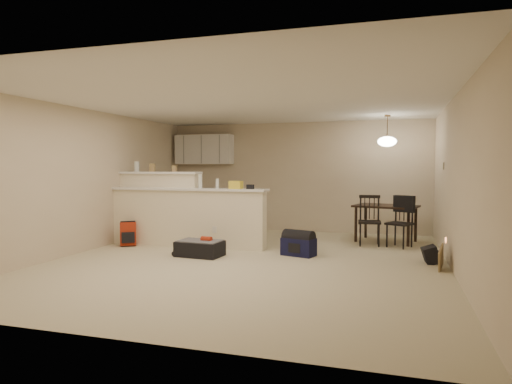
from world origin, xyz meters
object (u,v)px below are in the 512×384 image
at_px(navy_duffel, 299,247).
at_px(suitcase, 200,249).
at_px(black_daypack, 431,255).
at_px(red_backpack, 128,234).
at_px(dining_chair_near, 369,221).
at_px(dining_chair_far, 400,222).
at_px(pendant_lamp, 387,141).
at_px(dining_table, 386,210).

bearing_deg(navy_duffel, suitcase, -145.07).
height_order(navy_duffel, black_daypack, navy_duffel).
height_order(suitcase, red_backpack, red_backpack).
distance_m(dining_chair_near, suitcase, 3.27).
bearing_deg(dining_chair_far, pendant_lamp, 142.62).
relative_size(pendant_lamp, red_backpack, 1.42).
distance_m(pendant_lamp, black_daypack, 2.74).
height_order(pendant_lamp, black_daypack, pendant_lamp).
xyz_separation_m(dining_chair_near, suitcase, (-2.64, -1.89, -0.35)).
bearing_deg(suitcase, navy_duffel, 22.98).
bearing_deg(dining_chair_near, suitcase, -148.71).
bearing_deg(dining_table, pendant_lamp, 77.71).
bearing_deg(navy_duffel, dining_chair_far, 55.56).
bearing_deg(black_daypack, dining_chair_far, 12.99).
distance_m(pendant_lamp, navy_duffel, 2.97).
relative_size(dining_chair_far, black_daypack, 3.20).
bearing_deg(navy_duffel, dining_table, 70.42).
distance_m(dining_table, red_backpack, 5.02).
distance_m(dining_table, dining_chair_far, 0.64).
bearing_deg(dining_chair_far, black_daypack, -42.69).
distance_m(dining_chair_far, black_daypack, 1.43).
relative_size(navy_duffel, black_daypack, 1.86).
height_order(dining_table, suitcase, dining_table).
height_order(suitcase, black_daypack, black_daypack).
distance_m(dining_chair_far, navy_duffel, 2.11).
relative_size(dining_chair_near, suitcase, 1.28).
xyz_separation_m(dining_chair_near, black_daypack, (0.99, -1.37, -0.34)).
distance_m(dining_table, navy_duffel, 2.38).
xyz_separation_m(suitcase, red_backpack, (-1.70, 0.52, 0.09)).
height_order(dining_chair_near, black_daypack, dining_chair_near).
xyz_separation_m(navy_duffel, black_daypack, (2.07, 0.00, -0.02)).
height_order(dining_chair_near, navy_duffel, dining_chair_near).
bearing_deg(pendant_lamp, red_backpack, -157.89).
height_order(dining_chair_near, dining_chair_far, dining_chair_near).
distance_m(pendant_lamp, red_backpack, 5.30).
xyz_separation_m(dining_table, suitcase, (-2.93, -2.40, -0.52)).
height_order(dining_chair_near, red_backpack, dining_chair_near).
xyz_separation_m(dining_chair_near, dining_chair_far, (0.54, -0.05, -0.01)).
distance_m(pendant_lamp, dining_chair_far, 1.64).
relative_size(dining_chair_near, black_daypack, 3.24).
bearing_deg(dining_table, dining_chair_far, -51.49).
height_order(pendant_lamp, dining_chair_far, pendant_lamp).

